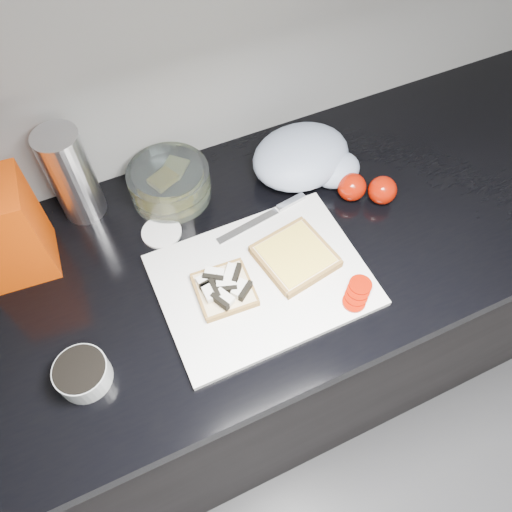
{
  "coord_description": "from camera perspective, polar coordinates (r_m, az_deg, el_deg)",
  "views": [
    {
      "loc": [
        -0.21,
        0.66,
        1.75
      ],
      "look_at": [
        0.01,
        1.14,
        0.95
      ],
      "focal_mm": 35.0,
      "sensor_mm": 36.0,
      "label": 1
    }
  ],
  "objects": [
    {
      "name": "steel_canister",
      "position": [
        1.07,
        -20.34,
        8.61
      ],
      "size": [
        0.09,
        0.09,
        0.21
      ],
      "primitive_type": "cylinder",
      "color": "silver",
      "rests_on": "countertop"
    },
    {
      "name": "countertop",
      "position": [
        1.04,
        -2.09,
        0.07
      ],
      "size": [
        3.5,
        0.64,
        0.04
      ],
      "primitive_type": "cube",
      "color": "black",
      "rests_on": "base_cabinet"
    },
    {
      "name": "knife",
      "position": [
        1.06,
        1.95,
        5.05
      ],
      "size": [
        0.22,
        0.05,
        0.01
      ],
      "rotation": [
        0.0,
        0.0,
        0.16
      ],
      "color": "#B0B1B5",
      "rests_on": "cutting_board"
    },
    {
      "name": "glass_bowl",
      "position": [
        1.1,
        -9.84,
        8.23
      ],
      "size": [
        0.18,
        0.18,
        0.07
      ],
      "rotation": [
        0.0,
        0.0,
        0.42
      ],
      "color": "silver",
      "rests_on": "countertop"
    },
    {
      "name": "seed_tub",
      "position": [
        0.92,
        -19.23,
        -12.53
      ],
      "size": [
        0.09,
        0.09,
        0.05
      ],
      "color": "#AFB5B4",
      "rests_on": "countertop"
    },
    {
      "name": "tomato_slices",
      "position": [
        0.97,
        11.49,
        -4.2
      ],
      "size": [
        0.08,
        0.08,
        0.02
      ],
      "rotation": [
        0.0,
        0.0,
        0.25
      ],
      "color": "#951203",
      "rests_on": "cutting_board"
    },
    {
      "name": "bread_bag",
      "position": [
        1.03,
        -27.0,
        2.56
      ],
      "size": [
        0.14,
        0.14,
        0.21
      ],
      "primitive_type": "cube",
      "rotation": [
        0.0,
        0.0,
        -0.08
      ],
      "color": "#EC4603",
      "rests_on": "countertop"
    },
    {
      "name": "base_cabinet",
      "position": [
        1.44,
        -1.53,
        -9.87
      ],
      "size": [
        3.5,
        0.6,
        0.86
      ],
      "primitive_type": "cube",
      "color": "black",
      "rests_on": "ground"
    },
    {
      "name": "cutting_board",
      "position": [
        0.98,
        0.74,
        -2.75
      ],
      "size": [
        0.4,
        0.3,
        0.01
      ],
      "primitive_type": "cube",
      "color": "white",
      "rests_on": "countertop"
    },
    {
      "name": "tub_lid",
      "position": [
        1.07,
        -10.74,
        2.7
      ],
      "size": [
        0.1,
        0.1,
        0.01
      ],
      "primitive_type": "cylinder",
      "rotation": [
        0.0,
        0.0,
        -0.24
      ],
      "color": "white",
      "rests_on": "countertop"
    },
    {
      "name": "bread_left",
      "position": [
        0.95,
        -3.71,
        -3.7
      ],
      "size": [
        0.12,
        0.12,
        0.03
      ],
      "rotation": [
        0.0,
        0.0,
        -0.06
      ],
      "color": "#F6E6AD",
      "rests_on": "cutting_board"
    },
    {
      "name": "bread_right",
      "position": [
        0.99,
        4.5,
        -0.05
      ],
      "size": [
        0.16,
        0.16,
        0.02
      ],
      "rotation": [
        0.0,
        0.0,
        0.17
      ],
      "color": "#F6E6AD",
      "rests_on": "cutting_board"
    },
    {
      "name": "grocery_bag",
      "position": [
        1.13,
        5.72,
        11.06
      ],
      "size": [
        0.24,
        0.21,
        0.1
      ],
      "rotation": [
        0.0,
        0.0,
        0.1
      ],
      "color": "#A3ABC8",
      "rests_on": "countertop"
    },
    {
      "name": "whole_tomatoes",
      "position": [
        1.11,
        12.58,
        7.52
      ],
      "size": [
        0.12,
        0.1,
        0.06
      ],
      "rotation": [
        0.0,
        0.0,
        -0.25
      ],
      "color": "#951203",
      "rests_on": "countertop"
    }
  ]
}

